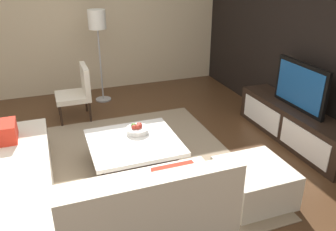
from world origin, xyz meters
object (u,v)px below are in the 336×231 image
(sectional_couch, at_px, (55,194))
(floor_lamp, at_px, (97,26))
(ottoman, at_px, (254,183))
(television, at_px, (300,86))
(media_console, at_px, (294,125))
(coffee_table, at_px, (134,153))
(fruit_bowl, at_px, (137,129))
(accent_chair_near, at_px, (78,89))

(sectional_couch, distance_m, floor_lamp, 3.36)
(sectional_couch, relative_size, ottoman, 3.52)
(television, bearing_deg, sectional_couch, -80.83)
(television, bearing_deg, media_console, -90.00)
(media_console, distance_m, coffee_table, 2.30)
(media_console, height_order, fruit_bowl, fruit_bowl)
(media_console, height_order, television, television)
(television, height_order, coffee_table, television)
(television, distance_m, floor_lamp, 3.40)
(coffee_table, height_order, accent_chair_near, accent_chair_near)
(television, relative_size, accent_chair_near, 1.09)
(sectional_couch, xyz_separation_m, fruit_bowl, (-0.81, 1.06, 0.14))
(television, xyz_separation_m, floor_lamp, (-2.50, -2.25, 0.52))
(coffee_table, relative_size, fruit_bowl, 3.81)
(coffee_table, height_order, floor_lamp, floor_lamp)
(media_console, xyz_separation_m, ottoman, (0.93, -1.25, -0.05))
(ottoman, bearing_deg, media_console, 126.59)
(media_console, relative_size, floor_lamp, 1.27)
(sectional_couch, bearing_deg, television, 99.17)
(ottoman, distance_m, fruit_bowl, 1.55)
(media_console, xyz_separation_m, accent_chair_near, (-1.85, -2.73, 0.24))
(media_console, distance_m, fruit_bowl, 2.22)
(floor_lamp, distance_m, fruit_bowl, 2.40)
(accent_chair_near, bearing_deg, ottoman, 18.76)
(media_console, distance_m, television, 0.57)
(floor_lamp, bearing_deg, ottoman, 16.13)
(television, bearing_deg, ottoman, -53.42)
(media_console, bearing_deg, ottoman, -53.41)
(television, height_order, sectional_couch, television)
(fruit_bowl, bearing_deg, ottoman, 37.82)
(ottoman, relative_size, fruit_bowl, 2.50)
(television, bearing_deg, floor_lamp, -138.04)
(fruit_bowl, bearing_deg, coffee_table, -28.56)
(media_console, distance_m, sectional_couch, 3.30)
(sectional_couch, height_order, ottoman, sectional_couch)
(television, distance_m, sectional_couch, 3.35)
(television, distance_m, accent_chair_near, 3.32)
(coffee_table, distance_m, ottoman, 1.47)
(accent_chair_near, relative_size, ottoman, 1.24)
(sectional_couch, relative_size, coffee_table, 2.31)
(television, bearing_deg, accent_chair_near, -124.08)
(television, distance_m, coffee_table, 2.38)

